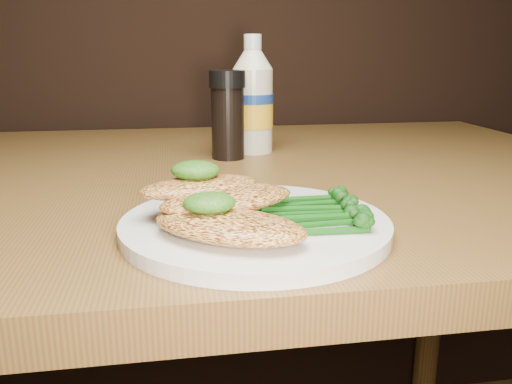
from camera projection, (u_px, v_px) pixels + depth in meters
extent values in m
cylinder|color=silver|center=(255.00, 225.00, 0.48)|extent=(0.25, 0.25, 0.01)
ellipsoid|color=#EAA34A|center=(229.00, 226.00, 0.43)|extent=(0.15, 0.13, 0.02)
ellipsoid|color=#EAA34A|center=(228.00, 199.00, 0.47)|extent=(0.14, 0.11, 0.02)
ellipsoid|color=#EAA34A|center=(199.00, 187.00, 0.49)|extent=(0.13, 0.09, 0.02)
ellipsoid|color=black|center=(209.00, 203.00, 0.43)|extent=(0.05, 0.04, 0.02)
ellipsoid|color=black|center=(195.00, 170.00, 0.49)|extent=(0.06, 0.06, 0.02)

